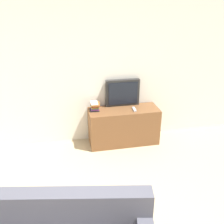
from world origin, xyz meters
TOP-DOWN VIEW (x-y plane):
  - wall_back at (0.00, 3.03)m, footprint 9.00×0.06m
  - tv_stand at (0.83, 2.75)m, footprint 1.22×0.47m
  - television at (0.85, 2.94)m, footprint 0.60×0.09m
  - book_stack at (0.34, 2.81)m, footprint 0.18×0.23m
  - remote_on_stand at (1.00, 2.69)m, footprint 0.06×0.17m

SIDE VIEW (x-z plane):
  - tv_stand at x=0.83m, z-range 0.00..0.64m
  - remote_on_stand at x=1.00m, z-range 0.64..0.67m
  - book_stack at x=0.34m, z-range 0.65..0.80m
  - television at x=0.85m, z-range 0.64..1.12m
  - wall_back at x=0.00m, z-range 0.00..2.60m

